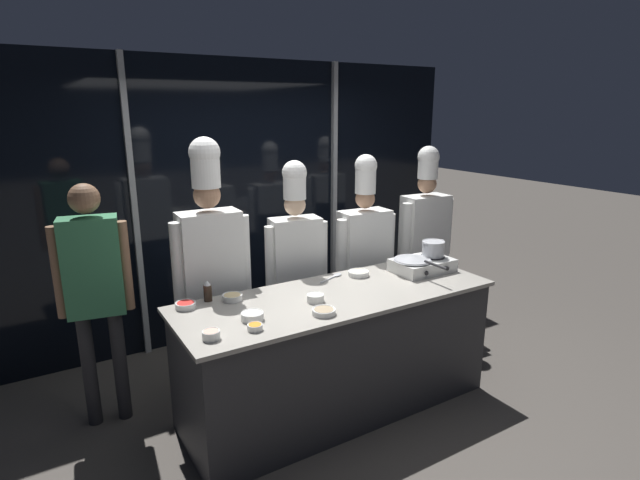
{
  "coord_description": "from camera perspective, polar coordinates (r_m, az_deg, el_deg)",
  "views": [
    {
      "loc": [
        -1.88,
        -2.85,
        2.25
      ],
      "look_at": [
        0.0,
        0.25,
        1.28
      ],
      "focal_mm": 28.0,
      "sensor_mm": 36.0,
      "label": 1
    }
  ],
  "objects": [
    {
      "name": "ground_plane",
      "position": [
        4.09,
        1.92,
        -18.4
      ],
      "size": [
        24.0,
        24.0,
        0.0
      ],
      "primitive_type": "plane",
      "color": "#47423D"
    },
    {
      "name": "prep_bowl_bell_pepper",
      "position": [
        3.52,
        -15.11,
        -7.16
      ],
      "size": [
        0.14,
        0.14,
        0.04
      ],
      "color": "white",
      "rests_on": "demo_counter"
    },
    {
      "name": "squeeze_bottle_soy",
      "position": [
        3.6,
        -12.71,
        -5.74
      ],
      "size": [
        0.06,
        0.06,
        0.15
      ],
      "color": "#332319",
      "rests_on": "demo_counter"
    },
    {
      "name": "chef_sous",
      "position": [
        4.23,
        -2.81,
        -1.49
      ],
      "size": [
        0.55,
        0.28,
        1.83
      ],
      "rotation": [
        0.0,
        0.0,
        3.0
      ],
      "color": "#4C4C51",
      "rests_on": "ground_plane"
    },
    {
      "name": "prep_bowl_carrots",
      "position": [
        3.11,
        -7.44,
        -9.8
      ],
      "size": [
        0.1,
        0.1,
        0.04
      ],
      "color": "white",
      "rests_on": "demo_counter"
    },
    {
      "name": "chef_head",
      "position": [
        3.83,
        -12.4,
        -1.6
      ],
      "size": [
        0.6,
        0.25,
        2.05
      ],
      "rotation": [
        0.0,
        0.0,
        3.11
      ],
      "color": "#2D3856",
      "rests_on": "ground_plane"
    },
    {
      "name": "prep_bowl_shrimp",
      "position": [
        3.04,
        -12.34,
        -10.48
      ],
      "size": [
        0.11,
        0.11,
        0.05
      ],
      "color": "white",
      "rests_on": "demo_counter"
    },
    {
      "name": "prep_bowl_noodles",
      "position": [
        4.05,
        4.42,
        -3.77
      ],
      "size": [
        0.17,
        0.17,
        0.04
      ],
      "color": "white",
      "rests_on": "demo_counter"
    },
    {
      "name": "window_wall_back",
      "position": [
        5.03,
        -8.76,
        4.47
      ],
      "size": [
        4.92,
        0.09,
        2.7
      ],
      "color": "black",
      "rests_on": "ground_plane"
    },
    {
      "name": "chef_line",
      "position": [
        4.61,
        5.08,
        -0.5
      ],
      "size": [
        0.61,
        0.26,
        1.85
      ],
      "rotation": [
        0.0,
        0.0,
        3.1
      ],
      "color": "#2D3856",
      "rests_on": "ground_plane"
    },
    {
      "name": "frying_pan",
      "position": [
        4.12,
        10.56,
        -2.03
      ],
      "size": [
        0.31,
        0.54,
        0.04
      ],
      "color": "#ADAFB5",
      "rests_on": "portable_stove"
    },
    {
      "name": "portable_stove",
      "position": [
        4.22,
        11.61,
        -2.79
      ],
      "size": [
        0.49,
        0.34,
        0.11
      ],
      "color": "silver",
      "rests_on": "demo_counter"
    },
    {
      "name": "prep_bowl_mushrooms",
      "position": [
        3.31,
        0.44,
        -8.13
      ],
      "size": [
        0.16,
        0.16,
        0.04
      ],
      "color": "white",
      "rests_on": "demo_counter"
    },
    {
      "name": "prep_bowl_ginger",
      "position": [
        3.59,
        -9.99,
        -6.42
      ],
      "size": [
        0.14,
        0.14,
        0.04
      ],
      "color": "white",
      "rests_on": "demo_counter"
    },
    {
      "name": "person_guest",
      "position": [
        3.78,
        -24.4,
        -4.3
      ],
      "size": [
        0.49,
        0.26,
        1.77
      ],
      "rotation": [
        0.0,
        0.0,
        2.96
      ],
      "color": "#232326",
      "rests_on": "ground_plane"
    },
    {
      "name": "stock_pot",
      "position": [
        4.26,
        12.81,
        -0.91
      ],
      "size": [
        0.21,
        0.19,
        0.13
      ],
      "color": "#B7BABF",
      "rests_on": "portable_stove"
    },
    {
      "name": "prep_bowl_rice",
      "position": [
        3.25,
        -7.74,
        -8.56
      ],
      "size": [
        0.15,
        0.15,
        0.05
      ],
      "color": "white",
      "rests_on": "demo_counter"
    },
    {
      "name": "demo_counter",
      "position": [
        3.86,
        1.98,
        -12.61
      ],
      "size": [
        2.39,
        0.84,
        0.93
      ],
      "color": "#2D2D30",
      "rests_on": "ground_plane"
    },
    {
      "name": "prep_bowl_bean_sprouts",
      "position": [
        3.51,
        -0.53,
        -6.58
      ],
      "size": [
        0.12,
        0.12,
        0.06
      ],
      "color": "white",
      "rests_on": "demo_counter"
    },
    {
      "name": "chef_pastry",
      "position": [
        5.11,
        11.89,
        1.31
      ],
      "size": [
        0.62,
        0.26,
        1.89
      ],
      "rotation": [
        0.0,
        0.0,
        3.1
      ],
      "color": "#4C4C51",
      "rests_on": "ground_plane"
    },
    {
      "name": "serving_spoon_slotted",
      "position": [
        4.01,
        1.7,
        -4.14
      ],
      "size": [
        0.27,
        0.14,
        0.02
      ],
      "color": "#B2B5BA",
      "rests_on": "demo_counter"
    }
  ]
}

